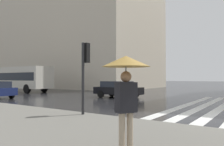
{
  "coord_description": "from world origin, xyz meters",
  "views": [
    {
      "loc": [
        -10.55,
        -1.82,
        1.69
      ],
      "look_at": [
        0.98,
        6.13,
        2.01
      ],
      "focal_mm": 35.71,
      "sensor_mm": 36.0,
      "label": 1
    }
  ],
  "objects_px": {
    "traffic_signal_post": "(85,63)",
    "pedestrian_far_down_pavement": "(126,76)",
    "car_black": "(118,89)",
    "city_bus": "(17,77)"
  },
  "relations": [
    {
      "from": "traffic_signal_post",
      "to": "car_black",
      "type": "height_order",
      "value": "traffic_signal_post"
    },
    {
      "from": "city_bus",
      "to": "pedestrian_far_down_pavement",
      "type": "distance_m",
      "value": 26.26
    },
    {
      "from": "city_bus",
      "to": "pedestrian_far_down_pavement",
      "type": "bearing_deg",
      "value": -117.77
    },
    {
      "from": "traffic_signal_post",
      "to": "car_black",
      "type": "xyz_separation_m",
      "value": [
        8.82,
        4.07,
        -1.6
      ]
    },
    {
      "from": "car_black",
      "to": "city_bus",
      "type": "relative_size",
      "value": 0.37
    },
    {
      "from": "traffic_signal_post",
      "to": "pedestrian_far_down_pavement",
      "type": "bearing_deg",
      "value": -129.72
    },
    {
      "from": "traffic_signal_post",
      "to": "pedestrian_far_down_pavement",
      "type": "relative_size",
      "value": 1.54
    },
    {
      "from": "traffic_signal_post",
      "to": "city_bus",
      "type": "xyz_separation_m",
      "value": [
        8.82,
        19.13,
        -0.6
      ]
    },
    {
      "from": "car_black",
      "to": "city_bus",
      "type": "height_order",
      "value": "city_bus"
    },
    {
      "from": "city_bus",
      "to": "pedestrian_far_down_pavement",
      "type": "height_order",
      "value": "city_bus"
    }
  ]
}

